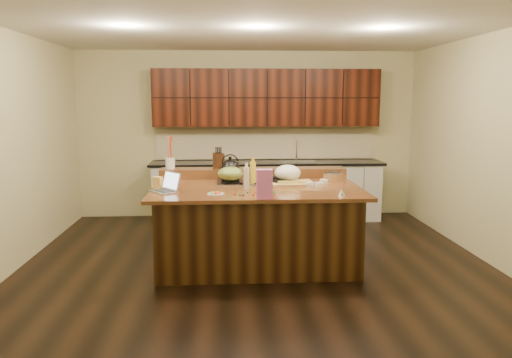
{
  "coord_description": "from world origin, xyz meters",
  "views": [
    {
      "loc": [
        -0.34,
        -5.72,
        1.92
      ],
      "look_at": [
        0.0,
        0.05,
        1.0
      ],
      "focal_mm": 35.0,
      "sensor_mm": 36.0,
      "label": 1
    }
  ],
  "objects": [
    {
      "name": "pink_bag",
      "position": [
        0.04,
        -0.74,
        1.07
      ],
      "size": [
        0.17,
        0.09,
        0.3
      ],
      "primitive_type": "cube",
      "rotation": [
        0.0,
        0.0,
        0.03
      ],
      "color": "pink",
      "rests_on": "island"
    },
    {
      "name": "gumdrop_6",
      "position": [
        0.16,
        -0.58,
        0.93
      ],
      "size": [
        0.02,
        0.02,
        0.02
      ],
      "primitive_type": "ellipsoid",
      "color": "red",
      "rests_on": "island"
    },
    {
      "name": "gumdrop_9",
      "position": [
        0.03,
        -0.43,
        0.93
      ],
      "size": [
        0.02,
        0.02,
        0.02
      ],
      "primitive_type": "ellipsoid",
      "color": "#198C26",
      "rests_on": "island"
    },
    {
      "name": "cooktop",
      "position": [
        0.0,
        0.3,
        0.94
      ],
      "size": [
        0.92,
        0.52,
        0.05
      ],
      "color": "gray",
      "rests_on": "island"
    },
    {
      "name": "gumdrop_4",
      "position": [
        -0.06,
        -0.57,
        0.93
      ],
      "size": [
        0.02,
        0.02,
        0.02
      ],
      "primitive_type": "ellipsoid",
      "color": "red",
      "rests_on": "island"
    },
    {
      "name": "green_bowl",
      "position": [
        -0.3,
        0.17,
        1.05
      ],
      "size": [
        0.36,
        0.36,
        0.17
      ],
      "primitive_type": "ellipsoid",
      "rotation": [
        0.0,
        0.0,
        -0.22
      ],
      "color": "olive",
      "rests_on": "cooktop"
    },
    {
      "name": "gumdrop_7",
      "position": [
        0.17,
        -0.5,
        0.93
      ],
      "size": [
        0.02,
        0.02,
        0.02
      ],
      "primitive_type": "ellipsoid",
      "color": "#198C26",
      "rests_on": "island"
    },
    {
      "name": "gumdrop_11",
      "position": [
        -0.2,
        -0.52,
        0.93
      ],
      "size": [
        0.02,
        0.02,
        0.02
      ],
      "primitive_type": "ellipsoid",
      "color": "#198C26",
      "rests_on": "island"
    },
    {
      "name": "ramekin_a",
      "position": [
        0.63,
        -0.01,
        0.94
      ],
      "size": [
        0.1,
        0.1,
        0.04
      ],
      "primitive_type": "cylinder",
      "rotation": [
        0.0,
        0.0,
        -0.05
      ],
      "color": "white",
      "rests_on": "island"
    },
    {
      "name": "strainer_bowl",
      "position": [
        0.98,
        0.36,
        0.97
      ],
      "size": [
        0.31,
        0.31,
        0.09
      ],
      "primitive_type": "cylinder",
      "rotation": [
        0.0,
        0.0,
        0.34
      ],
      "color": "#996B3F",
      "rests_on": "island"
    },
    {
      "name": "wooden_tray",
      "position": [
        0.4,
        0.21,
        1.02
      ],
      "size": [
        0.56,
        0.45,
        0.22
      ],
      "rotation": [
        0.0,
        0.0,
        0.04
      ],
      "color": "tan",
      "rests_on": "island"
    },
    {
      "name": "utensil_crock",
      "position": [
        -1.07,
        0.7,
        1.11
      ],
      "size": [
        0.16,
        0.16,
        0.14
      ],
      "primitive_type": "cylinder",
      "rotation": [
        0.0,
        0.0,
        -0.42
      ],
      "color": "white",
      "rests_on": "back_ledge"
    },
    {
      "name": "ramekin_b",
      "position": [
        0.83,
        0.19,
        0.94
      ],
      "size": [
        0.11,
        0.11,
        0.04
      ],
      "primitive_type": "cylinder",
      "rotation": [
        0.0,
        0.0,
        0.16
      ],
      "color": "white",
      "rests_on": "island"
    },
    {
      "name": "laptop",
      "position": [
        -1.0,
        -0.27,
        0.98
      ],
      "size": [
        0.39,
        0.4,
        0.22
      ],
      "rotation": [
        0.0,
        0.0,
        -0.91
      ],
      "color": "#B7B7BC",
      "rests_on": "island"
    },
    {
      "name": "kettle",
      "position": [
        -0.3,
        0.43,
        1.07
      ],
      "size": [
        0.28,
        0.28,
        0.22
      ],
      "primitive_type": "ellipsoid",
      "rotation": [
        0.0,
        0.0,
        -0.16
      ],
      "color": "black",
      "rests_on": "cooktop"
    },
    {
      "name": "ramekin_c",
      "position": [
        0.73,
        -0.03,
        0.94
      ],
      "size": [
        0.13,
        0.13,
        0.04
      ],
      "primitive_type": "cylinder",
      "rotation": [
        0.0,
        0.0,
        0.35
      ],
      "color": "white",
      "rests_on": "island"
    },
    {
      "name": "gumdrop_10",
      "position": [
        -0.26,
        -0.5,
        0.93
      ],
      "size": [
        0.02,
        0.02,
        0.02
      ],
      "primitive_type": "ellipsoid",
      "color": "red",
      "rests_on": "island"
    },
    {
      "name": "kitchen_timer",
      "position": [
        0.87,
        -0.6,
        0.96
      ],
      "size": [
        0.09,
        0.09,
        0.07
      ],
      "primitive_type": "cone",
      "rotation": [
        0.0,
        0.0,
        -0.13
      ],
      "color": "silver",
      "rests_on": "island"
    },
    {
      "name": "back_ledge",
      "position": [
        0.0,
        0.7,
        0.98
      ],
      "size": [
        2.4,
        0.3,
        0.12
      ],
      "primitive_type": "cube",
      "color": "black",
      "rests_on": "island"
    },
    {
      "name": "gumdrop_3",
      "position": [
        -0.21,
        -0.57,
        0.93
      ],
      "size": [
        0.02,
        0.02,
        0.02
      ],
      "primitive_type": "ellipsoid",
      "color": "#198C26",
      "rests_on": "island"
    },
    {
      "name": "candy_plate",
      "position": [
        -0.46,
        -0.47,
        0.93
      ],
      "size": [
        0.2,
        0.2,
        0.01
      ],
      "primitive_type": "cylinder",
      "rotation": [
        0.0,
        0.0,
        0.12
      ],
      "color": "white",
      "rests_on": "island"
    },
    {
      "name": "room",
      "position": [
        0.0,
        0.0,
        1.35
      ],
      "size": [
        5.52,
        5.02,
        2.72
      ],
      "color": "black",
      "rests_on": "ground"
    },
    {
      "name": "island",
      "position": [
        0.0,
        0.0,
        0.46
      ],
      "size": [
        2.4,
        1.6,
        0.92
      ],
      "color": "black",
      "rests_on": "ground"
    },
    {
      "name": "gumdrop_5",
      "position": [
        -0.12,
        -0.42,
        0.93
      ],
      "size": [
        0.02,
        0.02,
        0.02
      ],
      "primitive_type": "ellipsoid",
      "color": "#198C26",
      "rests_on": "island"
    },
    {
      "name": "gumdrop_8",
      "position": [
        -0.17,
        -0.57,
        0.93
      ],
      "size": [
        0.02,
        0.02,
        0.02
      ],
      "primitive_type": "ellipsoid",
      "color": "red",
      "rests_on": "island"
    },
    {
      "name": "gumdrop_2",
      "position": [
        0.14,
        -0.42,
        0.93
      ],
      "size": [
        0.02,
        0.02,
        0.02
      ],
      "primitive_type": "ellipsoid",
      "color": "red",
      "rests_on": "island"
    },
    {
      "name": "knife_block",
      "position": [
        -0.45,
        0.7,
        1.14
      ],
      "size": [
        0.16,
        0.19,
        0.2
      ],
      "primitive_type": "cube",
      "rotation": [
        0.0,
        0.0,
        0.4
      ],
      "color": "black",
      "rests_on": "back_ledge"
    },
    {
      "name": "back_counter",
      "position": [
        0.3,
        2.23,
        0.98
      ],
      "size": [
        3.7,
        0.66,
        2.4
      ],
      "color": "silver",
      "rests_on": "ground"
    },
    {
      "name": "gumdrop_1",
      "position": [
        0.17,
        -0.44,
        0.93
      ],
      "size": [
        0.02,
        0.02,
        0.02
      ],
      "primitive_type": "ellipsoid",
      "color": "#198C26",
      "rests_on": "island"
    },
    {
      "name": "gumdrop_0",
      "position": [
        -0.03,
        -0.43,
        0.93
      ],
      "size": [
        0.02,
        0.02,
        0.02
      ],
      "primitive_type": "ellipsoid",
      "color": "red",
      "rests_on": "island"
    },
    {
      "name": "oil_bottle",
      "position": [
        -0.03,
        0.15,
        1.06
      ],
      "size": [
        0.07,
        0.07,
        0.27
      ],
      "primitive_type": "cylinder",
      "rotation": [
        0.0,
        0.0,
        -0.02
      ],
      "color": "gold",
      "rests_on": "island"
    },
    {
      "name": "package_box",
      "position": [
        -1.13,
        -0.08,
        0.99
      ],
      "size": [
        0.12,
        0.1,
        0.14
      ],
      "primitive_type": "cube",
      "rotation": [
        0.0,
        0.0,
        -0.43
      ],
      "color": "#EAB952",
      "rests_on": "island"
    },
    {
      "name": "vinegar_bottle",
      "position": [
        -0.12,
        -0.18,
        1.04
      ],
      "size": [
        0.07,
        0.07,
        0.25
      ],
      "primitive_type": "cylinder",
      "rotation": [
        0.0,
        0.0,
        -0.12
      ],
      "color": "silver",
      "rests_on": "island"
    }
  ]
}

